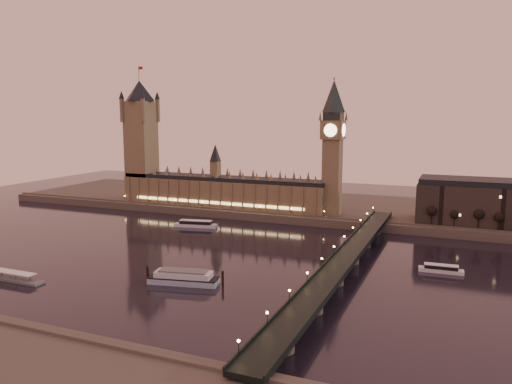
% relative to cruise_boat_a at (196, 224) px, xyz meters
% --- Properties ---
extents(ground, '(700.00, 700.00, 0.00)m').
position_rel_cruise_boat_a_xyz_m(ground, '(34.24, -65.42, -2.25)').
color(ground, black).
rests_on(ground, ground).
extents(far_embankment, '(560.00, 130.00, 6.00)m').
position_rel_cruise_boat_a_xyz_m(far_embankment, '(64.24, 99.58, 0.75)').
color(far_embankment, '#423D35').
rests_on(far_embankment, ground).
extents(palace_of_westminster, '(180.00, 26.62, 52.00)m').
position_rel_cruise_boat_a_xyz_m(palace_of_westminster, '(-5.88, 55.57, 19.46)').
color(palace_of_westminster, brown).
rests_on(palace_of_westminster, ground).
extents(victoria_tower, '(31.68, 31.68, 118.00)m').
position_rel_cruise_boat_a_xyz_m(victoria_tower, '(-85.76, 55.58, 63.54)').
color(victoria_tower, brown).
rests_on(victoria_tower, ground).
extents(big_ben, '(17.68, 17.68, 104.00)m').
position_rel_cruise_boat_a_xyz_m(big_ben, '(88.23, 55.57, 61.70)').
color(big_ben, brown).
rests_on(big_ben, ground).
extents(westminster_bridge, '(13.20, 260.00, 15.30)m').
position_rel_cruise_boat_a_xyz_m(westminster_bridge, '(125.85, -65.42, 3.27)').
color(westminster_bridge, black).
rests_on(westminster_bridge, ground).
extents(bare_tree_0, '(5.99, 5.99, 12.17)m').
position_rel_cruise_boat_a_xyz_m(bare_tree_0, '(163.77, 43.58, 12.83)').
color(bare_tree_0, black).
rests_on(bare_tree_0, ground).
extents(bare_tree_1, '(5.99, 5.99, 12.17)m').
position_rel_cruise_boat_a_xyz_m(bare_tree_1, '(177.88, 43.58, 12.83)').
color(bare_tree_1, black).
rests_on(bare_tree_1, ground).
extents(bare_tree_2, '(5.99, 5.99, 12.17)m').
position_rel_cruise_boat_a_xyz_m(bare_tree_2, '(191.99, 43.58, 12.83)').
color(bare_tree_2, black).
rests_on(bare_tree_2, ground).
extents(bare_tree_3, '(5.99, 5.99, 12.17)m').
position_rel_cruise_boat_a_xyz_m(bare_tree_3, '(206.10, 43.58, 12.83)').
color(bare_tree_3, black).
rests_on(bare_tree_3, ground).
extents(cruise_boat_a, '(32.68, 12.92, 5.11)m').
position_rel_cruise_boat_a_xyz_m(cruise_boat_a, '(0.00, 0.00, 0.00)').
color(cruise_boat_a, silver).
rests_on(cruise_boat_a, ground).
extents(cruise_boat_b, '(22.91, 6.91, 4.18)m').
position_rel_cruise_boat_a_xyz_m(cruise_boat_b, '(172.86, -44.37, -0.41)').
color(cruise_boat_b, silver).
rests_on(cruise_boat_b, ground).
extents(moored_barge, '(39.27, 16.41, 7.34)m').
position_rel_cruise_boat_a_xyz_m(moored_barge, '(56.76, -112.23, 0.85)').
color(moored_barge, '#9BB3C5').
rests_on(moored_barge, ground).
extents(pontoon_pier, '(39.97, 6.66, 10.66)m').
position_rel_cruise_boat_a_xyz_m(pontoon_pier, '(-26.90, -141.06, -1.10)').
color(pontoon_pier, '#595B5E').
rests_on(pontoon_pier, ground).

